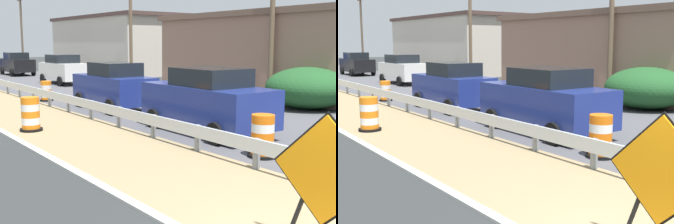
# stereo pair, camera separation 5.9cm
# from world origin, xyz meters

# --- Properties ---
(warning_sign_diamond) EXTENTS (0.20, 1.59, 1.93)m
(warning_sign_diamond) POSITION_xyz_m (-0.14, 0.27, 1.05)
(warning_sign_diamond) COLOR black
(warning_sign_diamond) RESTS_ON ground
(traffic_barrel_nearest) EXTENTS (0.71, 0.71, 1.07)m
(traffic_barrel_nearest) POSITION_xyz_m (2.99, 4.08, 0.48)
(traffic_barrel_nearest) COLOR orange
(traffic_barrel_nearest) RESTS_ON ground
(traffic_barrel_close) EXTENTS (0.72, 0.72, 1.09)m
(traffic_barrel_close) POSITION_xyz_m (-0.47, 10.71, 0.49)
(traffic_barrel_close) COLOR orange
(traffic_barrel_close) RESTS_ON ground
(traffic_barrel_mid) EXTENTS (0.63, 0.63, 0.97)m
(traffic_barrel_mid) POSITION_xyz_m (2.63, 17.38, 0.43)
(traffic_barrel_mid) COLOR orange
(traffic_barrel_mid) RESTS_ON ground
(car_lead_near_lane) EXTENTS (2.05, 4.22, 1.98)m
(car_lead_near_lane) POSITION_xyz_m (3.98, 13.18, 0.99)
(car_lead_near_lane) COLOR navy
(car_lead_near_lane) RESTS_ON ground
(car_trailing_near_lane) EXTENTS (2.11, 4.45, 1.99)m
(car_trailing_near_lane) POSITION_xyz_m (6.93, 25.25, 0.99)
(car_trailing_near_lane) COLOR silver
(car_trailing_near_lane) RESTS_ON ground
(car_mid_far_lane) EXTENTS (2.07, 4.27, 1.95)m
(car_mid_far_lane) POSITION_xyz_m (6.99, 35.27, 0.98)
(car_mid_far_lane) COLOR black
(car_mid_far_lane) RESTS_ON ground
(car_trailing_far_lane) EXTENTS (2.18, 4.62, 2.04)m
(car_trailing_far_lane) POSITION_xyz_m (3.90, 7.18, 1.02)
(car_trailing_far_lane) COLOR navy
(car_trailing_far_lane) RESTS_ON ground
(roadside_shop_near) EXTENTS (8.72, 13.09, 4.42)m
(roadside_shop_near) POSITION_xyz_m (15.46, 13.50, 2.22)
(roadside_shop_near) COLOR #93705B
(roadside_shop_near) RESTS_ON ground
(roadside_shop_far) EXTENTS (6.63, 15.50, 5.22)m
(roadside_shop_far) POSITION_xyz_m (15.89, 33.76, 2.62)
(roadside_shop_far) COLOR beige
(roadside_shop_far) RESTS_ON ground
(utility_pole_near) EXTENTS (0.24, 1.80, 8.86)m
(utility_pole_near) POSITION_xyz_m (11.01, 10.72, 4.59)
(utility_pole_near) COLOR brown
(utility_pole_near) RESTS_ON ground
(utility_pole_mid) EXTENTS (0.24, 1.80, 9.42)m
(utility_pole_mid) POSITION_xyz_m (12.15, 24.95, 4.87)
(utility_pole_mid) COLOR brown
(utility_pole_mid) RESTS_ON ground
(utility_pole_far) EXTENTS (0.24, 1.80, 8.14)m
(utility_pole_far) POSITION_xyz_m (12.09, 48.99, 4.23)
(utility_pole_far) COLOR brown
(utility_pole_far) RESTS_ON ground
(bush_roadside) EXTENTS (3.53, 3.53, 1.78)m
(bush_roadside) POSITION_xyz_m (10.72, 8.43, 0.89)
(bush_roadside) COLOR #1E4C23
(bush_roadside) RESTS_ON ground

